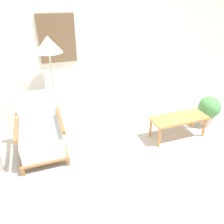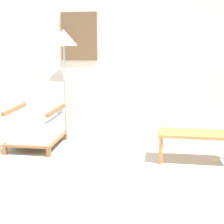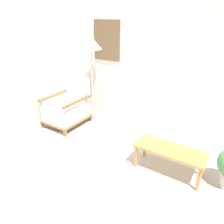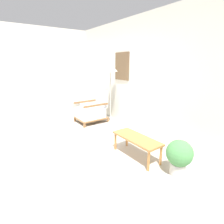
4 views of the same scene
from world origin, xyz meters
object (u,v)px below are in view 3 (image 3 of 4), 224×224
at_px(floor_lamp, 91,46).
at_px(coffee_table, 170,152).
at_px(vase, 38,108).
at_px(armchair, 67,108).

distance_m(floor_lamp, coffee_table, 2.32).
relative_size(floor_lamp, coffee_table, 1.74).
height_order(coffee_table, vase, vase).
height_order(floor_lamp, coffee_table, floor_lamp).
bearing_deg(coffee_table, armchair, 171.83).
bearing_deg(vase, armchair, 14.47).
xyz_separation_m(floor_lamp, vase, (-0.97, -0.60, -1.23)).
bearing_deg(vase, floor_lamp, 31.74).
bearing_deg(floor_lamp, coffee_table, -21.54).
bearing_deg(coffee_table, floor_lamp, 158.46).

